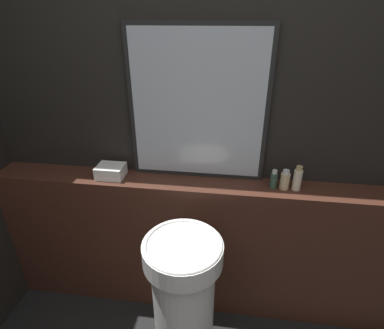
# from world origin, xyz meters

# --- Properties ---
(wall_back) EXTENTS (8.00, 0.06, 2.50)m
(wall_back) POSITION_xyz_m (0.00, 1.68, 1.25)
(wall_back) COLOR black
(wall_back) RESTS_ON ground_plane
(vanity_counter) EXTENTS (2.68, 0.22, 0.99)m
(vanity_counter) POSITION_xyz_m (0.00, 1.54, 0.50)
(vanity_counter) COLOR #422319
(vanity_counter) RESTS_ON ground_plane
(pedestal_sink) EXTENTS (0.40, 0.40, 0.91)m
(pedestal_sink) POSITION_xyz_m (-0.07, 1.09, 0.49)
(pedestal_sink) COLOR white
(pedestal_sink) RESTS_ON ground_plane
(mirror) EXTENTS (0.79, 0.03, 0.88)m
(mirror) POSITION_xyz_m (-0.07, 1.63, 1.43)
(mirror) COLOR black
(mirror) RESTS_ON vanity_counter
(towel_stack) EXTENTS (0.17, 0.14, 0.08)m
(towel_stack) POSITION_xyz_m (-0.59, 1.54, 1.03)
(towel_stack) COLOR white
(towel_stack) RESTS_ON vanity_counter
(shampoo_bottle) EXTENTS (0.04, 0.04, 0.12)m
(shampoo_bottle) POSITION_xyz_m (0.39, 1.54, 1.04)
(shampoo_bottle) COLOR #2D4C3D
(shampoo_bottle) RESTS_ON vanity_counter
(conditioner_bottle) EXTENTS (0.05, 0.05, 0.12)m
(conditioner_bottle) POSITION_xyz_m (0.45, 1.54, 1.05)
(conditioner_bottle) COLOR #C6B284
(conditioner_bottle) RESTS_ON vanity_counter
(lotion_bottle) EXTENTS (0.05, 0.05, 0.15)m
(lotion_bottle) POSITION_xyz_m (0.52, 1.54, 1.06)
(lotion_bottle) COLOR beige
(lotion_bottle) RESTS_ON vanity_counter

